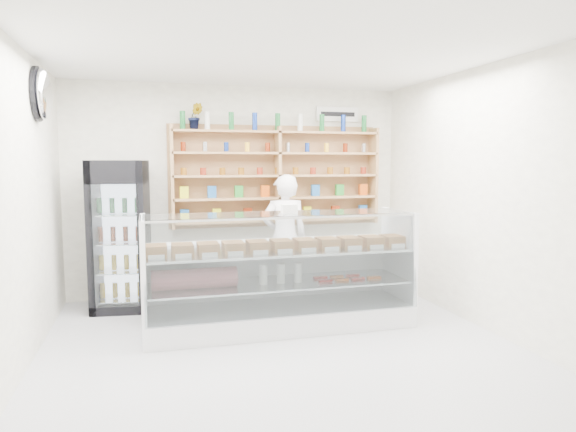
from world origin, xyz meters
name	(u,v)px	position (x,y,z in m)	size (l,w,h in m)	color
room	(288,205)	(0.00, 0.00, 1.40)	(5.00, 5.00, 5.00)	#B5B6BA
display_counter	(279,295)	(0.14, 0.86, 0.35)	(2.86, 0.85, 1.25)	white
shop_worker	(284,238)	(0.48, 1.91, 0.81)	(0.59, 0.39, 1.63)	white
drinks_cooler	(120,235)	(-1.54, 2.03, 0.91)	(0.72, 0.71, 1.80)	black
wall_shelving	(278,176)	(0.50, 2.34, 1.59)	(2.84, 0.28, 1.33)	tan
potted_plant	(195,116)	(-0.59, 2.34, 2.36)	(0.19, 0.15, 0.34)	#1E6626
security_mirror	(43,94)	(-2.17, 1.20, 2.45)	(0.15, 0.50, 0.50)	silver
wall_sign	(337,114)	(1.40, 2.47, 2.45)	(0.62, 0.03, 0.20)	white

